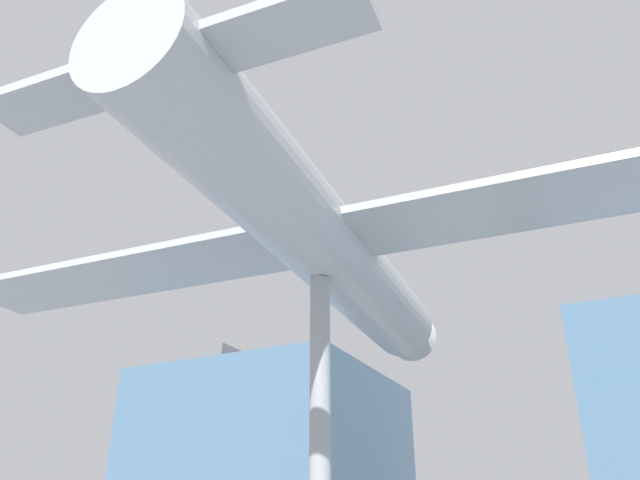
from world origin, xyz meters
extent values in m
cube|color=slate|center=(-9.49, 14.27, 4.36)|extent=(10.27, 10.25, 8.72)
cube|color=slate|center=(-9.49, 14.27, 9.02)|extent=(0.36, 9.74, 0.60)
cylinder|color=#999EA3|center=(0.00, 0.00, 3.55)|extent=(0.45, 0.45, 7.10)
cylinder|color=#B2B7BC|center=(0.00, 0.00, 8.10)|extent=(2.95, 14.49, 1.99)
cube|color=#B2B7BC|center=(0.00, 0.00, 8.10)|extent=(21.16, 3.81, 0.18)
cube|color=#B2B7BC|center=(0.43, -6.32, 8.24)|extent=(6.79, 1.45, 0.18)
cube|color=#B2B7BC|center=(0.43, -6.32, 9.47)|extent=(0.25, 1.11, 2.34)
cone|color=#B2B7BC|center=(-0.53, 7.82, 8.10)|extent=(1.77, 1.39, 1.69)
sphere|color=black|center=(-0.58, 8.64, 8.10)|extent=(0.44, 0.44, 0.44)
camera|label=1|loc=(5.89, -11.90, 1.66)|focal=35.00mm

